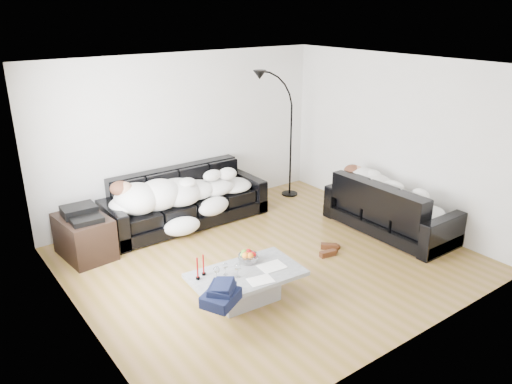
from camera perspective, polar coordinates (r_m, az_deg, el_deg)
ground at (r=6.90m, az=1.49°, el=-7.73°), size 5.00×5.00×0.00m
wall_back at (r=8.21m, az=-8.13°, el=6.49°), size 5.00×0.02×2.60m
wall_left at (r=5.32m, az=-20.23°, el=-2.49°), size 0.02×4.50×2.60m
wall_right at (r=8.10m, az=15.79°, el=5.73°), size 0.02×4.50×2.60m
ceiling at (r=6.11m, az=1.72°, el=14.28°), size 5.00×5.00×0.00m
sofa_back at (r=7.92m, az=-8.03°, el=-0.70°), size 2.58×0.89×0.84m
sofa_right at (r=7.84m, az=15.13°, el=-1.57°), size 0.86×2.01×0.82m
sleeper_back at (r=7.80m, az=-7.93°, el=0.68°), size 2.19×0.75×0.44m
sleeper_right at (r=7.76m, az=15.28°, el=-0.04°), size 0.73×1.73×0.42m
teal_cushion at (r=8.07m, az=11.66°, el=1.72°), size 0.42×0.38×0.20m
coffee_table at (r=5.93m, az=-1.11°, el=-10.77°), size 1.33×0.84×0.38m
fruit_bowl at (r=6.03m, az=-0.90°, el=-7.32°), size 0.24×0.24×0.15m
wine_glass_a at (r=5.76m, az=-3.54°, el=-8.78°), size 0.08×0.08×0.15m
wine_glass_b at (r=5.66m, az=-4.54°, el=-9.26°), size 0.08×0.08×0.17m
wine_glass_c at (r=5.71m, az=-2.11°, el=-8.95°), size 0.09×0.09×0.17m
candle_left at (r=5.67m, az=-6.71°, el=-8.70°), size 0.06×0.06×0.27m
candle_right at (r=5.75m, az=-6.03°, el=-8.29°), size 0.06×0.06×0.26m
newspaper_a at (r=5.95m, az=1.84°, el=-8.48°), size 0.33×0.26×0.01m
newspaper_b at (r=5.67m, az=0.52°, el=-10.03°), size 0.31×0.25×0.01m
navy_jacket at (r=5.27m, az=-3.96°, el=-10.50°), size 0.51×0.49×0.20m
shoes at (r=7.13m, az=8.27°, el=-6.56°), size 0.47×0.41×0.09m
av_cabinet at (r=7.26m, az=-19.02°, el=-4.84°), size 0.66×0.90×0.58m
stereo at (r=7.13m, az=-19.34°, el=-2.25°), size 0.45×0.35×0.13m
floor_lamp at (r=8.90m, az=4.00°, el=5.82°), size 0.75×0.33×2.02m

